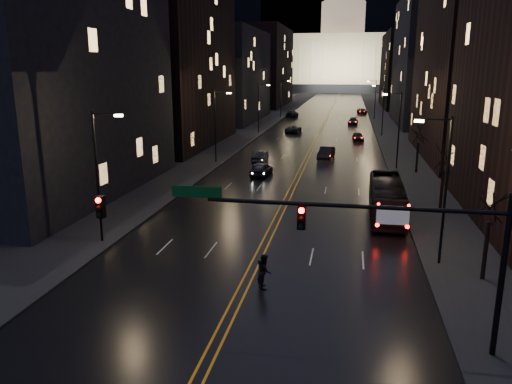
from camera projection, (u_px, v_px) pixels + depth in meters
The scene contains 36 objects.
ground at pixel (222, 331), 22.66m from camera, with size 900.00×900.00×0.00m, color black.
road at pixel (331, 109), 146.69m from camera, with size 20.00×320.00×0.02m, color black.
sidewalk_left at pixel (284, 108), 149.16m from camera, with size 8.00×320.00×0.16m, color black.
sidewalk_right at pixel (380, 109), 144.19m from camera, with size 8.00×320.00×0.16m, color black.
center_line at pixel (331, 109), 146.69m from camera, with size 0.62×320.00×0.01m, color orange.
building_left_near at pixel (54, 75), 44.72m from camera, with size 12.00×28.00×22.00m, color black.
building_left_mid at pixel (174, 52), 74.53m from camera, with size 12.00×30.00×28.00m, color black.
building_left_far at pixel (232, 76), 111.75m from camera, with size 12.00×34.00×20.00m, color black.
building_left_dist at pixel (267, 67), 157.06m from camera, with size 12.00×40.00×24.00m, color black.
building_right_tall at pixel (483, 7), 62.05m from camera, with size 12.00×30.00×38.00m, color black.
building_right_mid at pixel (429, 61), 103.57m from camera, with size 12.00×34.00×26.00m, color black.
building_right_dist at pixel (404, 70), 149.85m from camera, with size 12.00×40.00×22.00m, color black.
capitol at pixel (341, 57), 257.04m from camera, with size 90.00×50.00×58.50m.
traffic_signal at pixel (360, 232), 20.38m from camera, with size 17.29×0.45×7.00m.
streetlamp_right_near at pixel (443, 184), 29.06m from camera, with size 2.13×0.25×9.00m.
streetlamp_left_near at pixel (99, 170), 32.89m from camera, with size 2.13×0.25×9.00m.
streetlamp_right_mid at pixel (397, 126), 57.68m from camera, with size 2.13×0.25×9.00m.
streetlamp_left_mid at pixel (217, 123), 61.52m from camera, with size 2.13×0.25×9.00m.
streetlamp_right_far at pixel (382, 107), 86.30m from camera, with size 2.13×0.25×9.00m.
streetlamp_left_far at pixel (259, 105), 90.14m from camera, with size 2.13×0.25×9.00m.
streetlamp_right_dist at pixel (375, 97), 114.92m from camera, with size 2.13×0.25×9.00m.
streetlamp_left_dist at pixel (282, 96), 118.76m from camera, with size 2.13×0.25×9.00m.
tree_right_near at pixel (491, 204), 26.90m from camera, with size 2.40×2.40×6.65m.
tree_right_mid at pixel (445, 159), 40.25m from camera, with size 2.40×2.40×6.65m.
tree_right_far at pixel (419, 134), 55.52m from camera, with size 2.40×2.40×6.65m.
bus at pixel (387, 199), 39.88m from camera, with size 2.51×10.72×2.99m, color black.
oncoming_car_a at pixel (261, 169), 55.25m from camera, with size 1.85×4.60×1.57m, color black.
oncoming_car_b at pixel (260, 157), 62.97m from camera, with size 1.60×4.60×1.52m, color black.
oncoming_car_c at pixel (293, 129), 92.15m from camera, with size 2.39×5.18×1.44m, color black.
oncoming_car_d at pixel (292, 114), 121.68m from camera, with size 2.30×5.65×1.64m, color black.
receding_car_a at pixel (326, 153), 65.66m from camera, with size 1.67×4.78×1.58m, color black.
receding_car_b at pixel (358, 136), 82.02m from camera, with size 1.68×4.17×1.42m, color black.
receding_car_c at pixel (353, 121), 105.58m from camera, with size 1.95×4.80×1.39m, color black.
receding_car_d at pixel (362, 111), 131.02m from camera, with size 2.27×4.92×1.37m, color black.
pedestrian_a at pixel (261, 274), 27.08m from camera, with size 0.57×0.38×1.57m, color black.
pedestrian_b at pixel (265, 271), 27.00m from camera, with size 0.93×0.51×1.91m, color black.
Camera 1 is at (5.26, -19.83, 11.63)m, focal length 35.00 mm.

